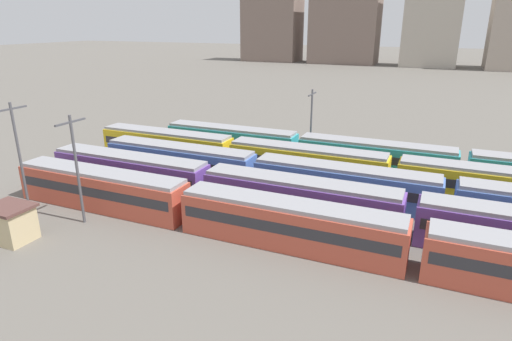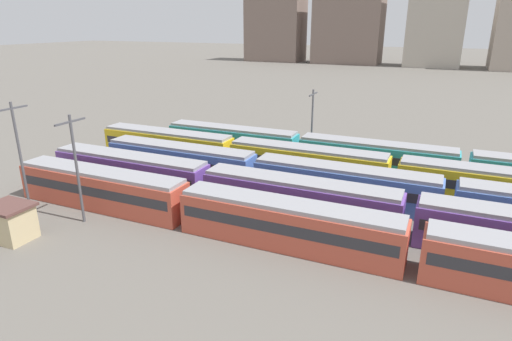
% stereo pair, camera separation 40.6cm
% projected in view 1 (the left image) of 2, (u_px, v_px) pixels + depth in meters
% --- Properties ---
extents(ground_plane, '(600.00, 600.00, 0.00)m').
position_uv_depth(ground_plane, '(174.00, 175.00, 50.18)').
color(ground_plane, '#666059').
extents(train_track_0, '(74.70, 3.06, 3.75)m').
position_uv_depth(train_track_0, '(416.00, 247.00, 30.30)').
color(train_track_0, '#BC4C38').
rests_on(train_track_0, ground_plane).
extents(train_track_2, '(74.70, 3.06, 3.75)m').
position_uv_depth(train_track_2, '(449.00, 199.00, 38.56)').
color(train_track_2, '#4C70BC').
rests_on(train_track_2, ground_plane).
extents(train_track_3, '(74.70, 3.06, 3.75)m').
position_uv_depth(train_track_3, '(393.00, 173.00, 45.10)').
color(train_track_3, yellow).
rests_on(train_track_3, ground_plane).
extents(train_track_4, '(55.80, 3.06, 3.75)m').
position_uv_depth(train_track_4, '(375.00, 157.00, 50.62)').
color(train_track_4, teal).
rests_on(train_track_4, ground_plane).
extents(catenary_pole_0, '(0.24, 3.20, 9.71)m').
position_uv_depth(catenary_pole_0, '(76.00, 165.00, 36.70)').
color(catenary_pole_0, '#4C4C51').
rests_on(catenary_pole_0, ground_plane).
extents(catenary_pole_1, '(0.24, 3.20, 8.91)m').
position_uv_depth(catenary_pole_1, '(311.00, 120.00, 55.54)').
color(catenary_pole_1, '#4C4C51').
rests_on(catenary_pole_1, ground_plane).
extents(catenary_pole_2, '(0.24, 3.20, 10.22)m').
position_uv_depth(catenary_pole_2, '(19.00, 152.00, 39.51)').
color(catenary_pole_2, '#4C4C51').
rests_on(catenary_pole_2, ground_plane).
extents(signal_hut, '(3.60, 3.00, 3.04)m').
position_uv_depth(signal_hut, '(11.00, 223.00, 34.78)').
color(signal_hut, '#C6B284').
rests_on(signal_hut, ground_plane).
extents(distant_building_0, '(25.10, 15.18, 30.02)m').
position_uv_depth(distant_building_0, '(272.00, 27.00, 195.24)').
color(distant_building_0, '#7A665B').
rests_on(distant_building_0, ground_plane).
extents(distant_building_1, '(28.13, 15.45, 30.73)m').
position_uv_depth(distant_building_1, '(345.00, 26.00, 182.69)').
color(distant_building_1, '#7A665B').
rests_on(distant_building_1, ground_plane).
extents(distant_building_2, '(21.00, 16.50, 38.97)m').
position_uv_depth(distant_building_2, '(433.00, 15.00, 168.35)').
color(distant_building_2, '#B2A899').
rests_on(distant_building_2, ground_plane).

